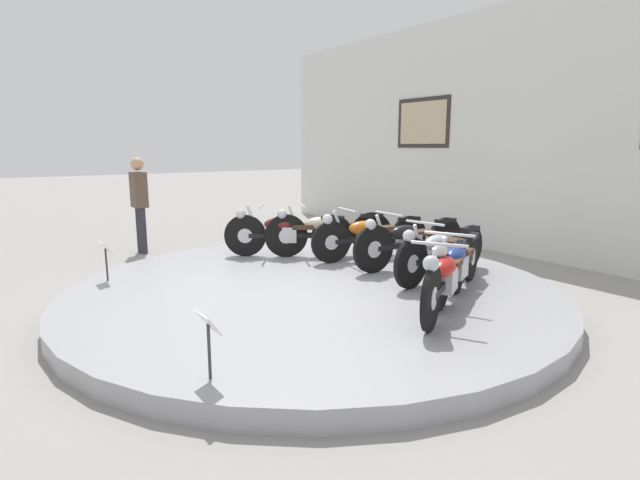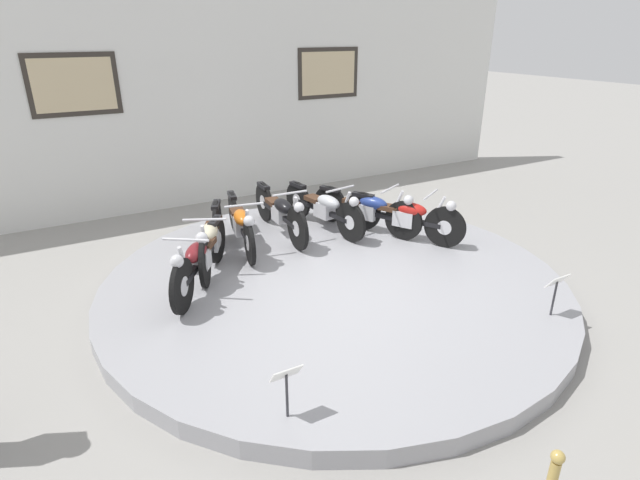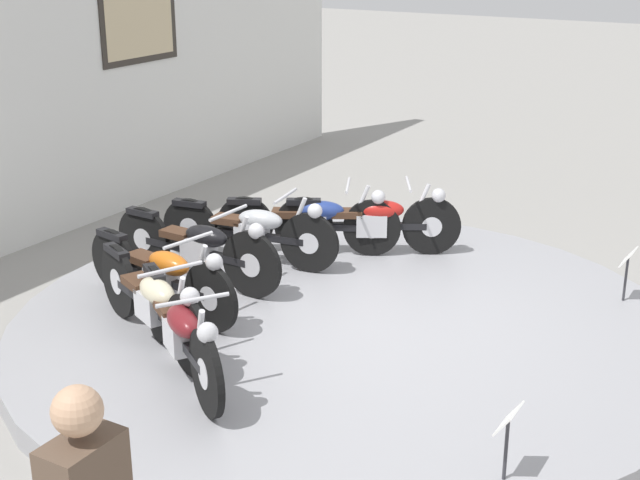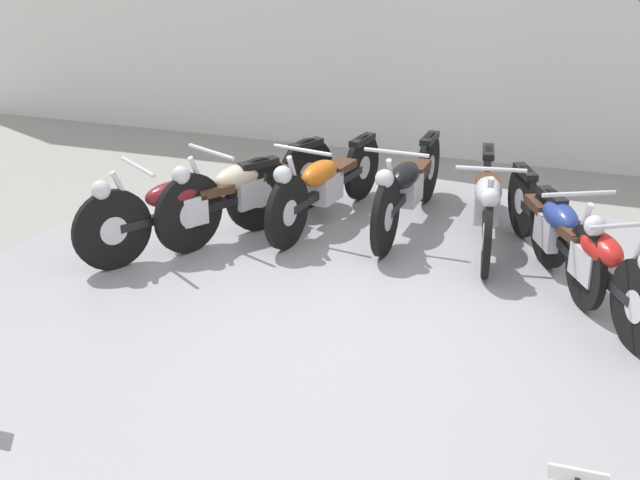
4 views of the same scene
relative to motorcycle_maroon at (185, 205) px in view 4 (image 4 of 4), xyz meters
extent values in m
plane|color=gray|center=(1.59, -0.57, -0.59)|extent=(60.00, 60.00, 0.00)
cylinder|color=#99999E|center=(1.59, -0.57, -0.49)|extent=(5.96, 5.96, 0.20)
cylinder|color=black|center=(-0.36, -0.52, -0.07)|extent=(0.41, 0.56, 0.65)
cylinder|color=silver|center=(-0.36, -0.52, -0.07)|extent=(0.18, 0.22, 0.23)
cylinder|color=black|center=(0.41, 0.59, -0.07)|extent=(0.41, 0.56, 0.65)
cylinder|color=silver|center=(0.41, 0.59, -0.07)|extent=(0.18, 0.22, 0.23)
cube|color=black|center=(0.02, 0.03, -0.07)|extent=(0.76, 1.06, 0.07)
cube|color=silver|center=(0.00, 0.00, -0.05)|extent=(0.35, 0.38, 0.24)
ellipsoid|color=maroon|center=(-0.06, -0.08, 0.11)|extent=(0.45, 0.52, 0.20)
cube|color=#472D1E|center=(0.15, 0.21, 0.07)|extent=(0.35, 0.38, 0.07)
cube|color=black|center=(0.41, 0.59, 0.21)|extent=(0.29, 0.35, 0.06)
cylinder|color=silver|center=(-0.28, -0.40, 0.13)|extent=(0.18, 0.23, 0.54)
cylinder|color=silver|center=(-0.21, -0.31, 0.39)|extent=(0.46, 0.33, 0.03)
sphere|color=silver|center=(-0.39, -0.57, 0.27)|extent=(0.15, 0.15, 0.15)
cylinder|color=black|center=(0.05, -0.03, -0.06)|extent=(0.33, 0.62, 0.66)
cylinder|color=silver|center=(0.05, -0.03, -0.06)|extent=(0.16, 0.24, 0.23)
cylinder|color=black|center=(0.62, 1.19, -0.06)|extent=(0.33, 0.62, 0.66)
cylinder|color=silver|center=(0.62, 1.19, -0.06)|extent=(0.16, 0.24, 0.23)
cube|color=black|center=(0.34, 0.58, -0.06)|extent=(0.58, 1.16, 0.07)
cube|color=silver|center=(0.32, 0.54, -0.04)|extent=(0.32, 0.37, 0.24)
ellipsoid|color=beige|center=(0.28, 0.45, 0.12)|extent=(0.40, 0.53, 0.20)
cube|color=#472D1E|center=(0.43, 0.78, 0.08)|extent=(0.32, 0.37, 0.07)
cube|color=black|center=(0.62, 1.19, 0.22)|extent=(0.24, 0.37, 0.06)
cylinder|color=silver|center=(0.11, 0.10, 0.14)|extent=(0.14, 0.25, 0.54)
cylinder|color=silver|center=(0.16, 0.20, 0.40)|extent=(0.50, 0.26, 0.03)
sphere|color=silver|center=(0.03, -0.09, 0.28)|extent=(0.15, 0.15, 0.15)
cylinder|color=black|center=(0.77, 0.29, -0.08)|extent=(0.17, 0.62, 0.62)
cylinder|color=silver|center=(0.77, 0.29, -0.08)|extent=(0.10, 0.22, 0.22)
cylinder|color=black|center=(1.02, 1.62, -0.08)|extent=(0.17, 0.62, 0.62)
cylinder|color=silver|center=(1.02, 1.62, -0.08)|extent=(0.10, 0.22, 0.22)
cube|color=black|center=(0.89, 0.96, -0.08)|extent=(0.30, 1.23, 0.07)
cube|color=silver|center=(0.89, 0.92, -0.06)|extent=(0.26, 0.35, 0.24)
ellipsoid|color=#D16619|center=(0.87, 0.82, 0.10)|extent=(0.30, 0.51, 0.20)
cube|color=#472D1E|center=(0.93, 1.17, 0.06)|extent=(0.26, 0.35, 0.07)
cube|color=black|center=(1.02, 1.62, 0.18)|extent=(0.16, 0.37, 0.06)
cylinder|color=silver|center=(0.80, 0.44, 0.12)|extent=(0.09, 0.25, 0.54)
cylinder|color=silver|center=(0.82, 0.55, 0.38)|extent=(0.54, 0.13, 0.03)
sphere|color=silver|center=(0.76, 0.24, 0.26)|extent=(0.15, 0.15, 0.15)
cylinder|color=black|center=(1.56, 0.42, -0.06)|extent=(0.08, 0.65, 0.65)
cylinder|color=silver|center=(1.56, 0.42, -0.06)|extent=(0.07, 0.23, 0.23)
cylinder|color=black|center=(1.62, 1.77, -0.06)|extent=(0.08, 0.65, 0.65)
cylinder|color=silver|center=(1.62, 1.77, -0.06)|extent=(0.07, 0.23, 0.23)
cube|color=black|center=(1.59, 1.09, -0.06)|extent=(0.12, 1.24, 0.07)
cube|color=silver|center=(1.59, 1.05, -0.04)|extent=(0.21, 0.33, 0.24)
ellipsoid|color=black|center=(1.59, 0.95, 0.12)|extent=(0.24, 0.49, 0.20)
cube|color=#472D1E|center=(1.60, 1.31, 0.08)|extent=(0.21, 0.33, 0.07)
cube|color=black|center=(1.62, 1.77, 0.21)|extent=(0.11, 0.36, 0.06)
cylinder|color=silver|center=(1.57, 0.57, 0.14)|extent=(0.05, 0.25, 0.54)
cylinder|color=silver|center=(1.57, 0.68, 0.40)|extent=(0.54, 0.05, 0.03)
sphere|color=silver|center=(1.56, 0.36, 0.28)|extent=(0.15, 0.15, 0.15)
cylinder|color=black|center=(2.39, 0.29, -0.08)|extent=(0.15, 0.62, 0.62)
cylinder|color=silver|center=(2.39, 0.29, -0.08)|extent=(0.10, 0.22, 0.22)
cylinder|color=black|center=(2.18, 1.62, -0.08)|extent=(0.15, 0.62, 0.62)
cylinder|color=silver|center=(2.18, 1.62, -0.08)|extent=(0.10, 0.22, 0.22)
cube|color=black|center=(2.29, 0.96, -0.08)|extent=(0.27, 1.24, 0.07)
cube|color=silver|center=(2.29, 0.92, -0.06)|extent=(0.25, 0.35, 0.24)
ellipsoid|color=#B2B5BA|center=(2.31, 0.82, 0.10)|extent=(0.29, 0.51, 0.20)
cube|color=#472D1E|center=(2.25, 1.18, 0.06)|extent=(0.25, 0.35, 0.07)
cube|color=black|center=(2.18, 1.62, 0.18)|extent=(0.16, 0.37, 0.06)
cylinder|color=silver|center=(2.37, 0.44, 0.12)|extent=(0.08, 0.25, 0.54)
cylinder|color=silver|center=(2.35, 0.55, 0.38)|extent=(0.54, 0.12, 0.03)
sphere|color=silver|center=(2.40, 0.23, 0.26)|extent=(0.15, 0.15, 0.15)
cylinder|color=black|center=(3.14, -0.03, -0.08)|extent=(0.31, 0.57, 0.61)
cylinder|color=silver|center=(3.14, -0.03, -0.08)|extent=(0.15, 0.22, 0.21)
cylinder|color=black|center=(2.55, 1.19, -0.08)|extent=(0.31, 0.57, 0.61)
cylinder|color=silver|center=(2.55, 1.19, -0.08)|extent=(0.15, 0.22, 0.21)
cube|color=black|center=(2.85, 0.58, -0.08)|extent=(0.60, 1.15, 0.07)
cube|color=silver|center=(2.86, 0.54, -0.06)|extent=(0.32, 0.38, 0.24)
ellipsoid|color=navy|center=(2.91, 0.45, 0.10)|extent=(0.41, 0.53, 0.20)
cube|color=#472D1E|center=(2.75, 0.78, 0.06)|extent=(0.32, 0.38, 0.07)
cube|color=black|center=(2.55, 1.19, 0.18)|extent=(0.25, 0.37, 0.06)
cylinder|color=silver|center=(3.07, 0.11, 0.12)|extent=(0.15, 0.24, 0.54)
cylinder|color=silver|center=(3.03, 0.20, 0.38)|extent=(0.50, 0.26, 0.03)
sphere|color=silver|center=(3.16, -0.08, 0.26)|extent=(0.15, 0.15, 0.15)
cylinder|color=black|center=(3.49, -0.55, -0.08)|extent=(0.35, 0.57, 0.62)
cylinder|color=silver|center=(3.49, -0.55, -0.08)|extent=(0.16, 0.22, 0.22)
cylinder|color=black|center=(2.83, 0.62, -0.08)|extent=(0.35, 0.57, 0.62)
cylinder|color=silver|center=(2.83, 0.62, -0.08)|extent=(0.16, 0.22, 0.22)
cube|color=black|center=(3.16, 0.03, -0.08)|extent=(0.67, 1.12, 0.07)
cube|color=silver|center=(3.18, 0.00, -0.06)|extent=(0.33, 0.38, 0.24)
ellipsoid|color=red|center=(3.23, -0.09, 0.10)|extent=(0.43, 0.53, 0.20)
cube|color=#472D1E|center=(3.05, 0.23, 0.06)|extent=(0.33, 0.38, 0.07)
cube|color=black|center=(2.83, 0.62, 0.19)|extent=(0.26, 0.36, 0.06)
cylinder|color=silver|center=(3.42, -0.42, 0.12)|extent=(0.16, 0.24, 0.54)
cylinder|color=silver|center=(3.36, -0.33, 0.38)|extent=(0.49, 0.29, 0.03)
cube|color=white|center=(3.24, -2.62, 0.05)|extent=(0.26, 0.11, 0.15)
camera|label=1|loc=(6.52, -3.91, 1.30)|focal=28.00mm
camera|label=2|loc=(-1.41, -5.60, 2.60)|focal=28.00mm
camera|label=3|loc=(-4.79, -4.04, 2.90)|focal=50.00mm
camera|label=4|loc=(3.20, -6.02, 2.53)|focal=50.00mm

